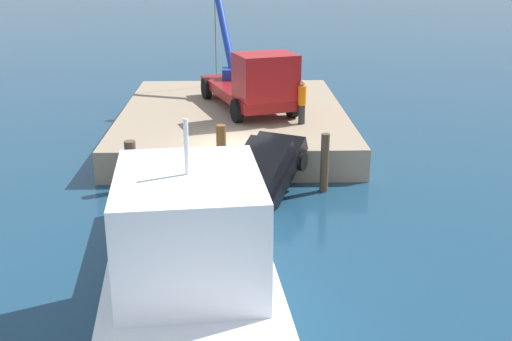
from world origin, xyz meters
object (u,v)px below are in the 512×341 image
at_px(crane_truck, 253,82).
at_px(salvaged_car, 259,180).
at_px(moored_yacht, 189,254).
at_px(dock_worker, 302,102).

xyz_separation_m(crane_truck, salvaged_car, (7.48, -0.02, -1.87)).
bearing_deg(salvaged_car, moored_yacht, -22.42).
bearing_deg(dock_worker, salvaged_car, -20.05).
xyz_separation_m(salvaged_car, moored_yacht, (4.88, -2.01, -0.25)).
height_order(dock_worker, salvaged_car, dock_worker).
relative_size(crane_truck, salvaged_car, 1.88).
distance_m(salvaged_car, moored_yacht, 5.29).
height_order(crane_truck, salvaged_car, crane_truck).
bearing_deg(moored_yacht, salvaged_car, 157.58).
bearing_deg(crane_truck, salvaged_car, -0.16).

